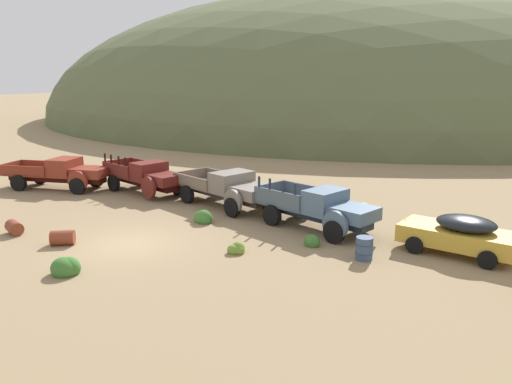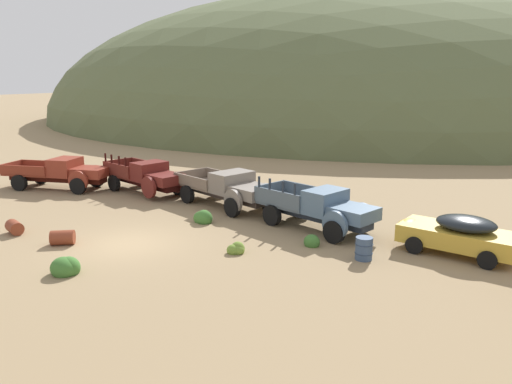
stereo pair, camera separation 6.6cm
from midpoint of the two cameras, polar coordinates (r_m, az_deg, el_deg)
ground_plane at (r=21.37m, az=-14.36°, el=-5.72°), size 300.00×300.00×0.00m
hill_far_left at (r=81.50m, az=9.05°, el=8.25°), size 93.83×80.92×37.16m
truck_rust_red at (r=32.34m, az=-20.89°, el=2.01°), size 6.64×3.95×1.89m
truck_oxblood at (r=29.69m, az=-12.10°, el=1.69°), size 6.00×3.04×2.16m
truck_primer_gray at (r=26.10m, az=-2.91°, el=0.38°), size 6.44×3.67×1.89m
truck_chalk_blue at (r=22.36m, az=7.49°, el=-1.92°), size 6.03×3.24×2.16m
car_faded_yellow at (r=20.89m, az=21.42°, el=-4.33°), size 4.64×2.32×1.57m
oil_drum_tipped at (r=24.31m, az=-25.67°, el=-3.64°), size 0.99×0.79×0.57m
oil_drum_spare at (r=22.00m, az=-21.06°, el=-4.84°), size 1.09×1.05×0.60m
oil_drum_foreground at (r=19.36m, az=12.01°, el=-6.23°), size 0.68×0.68×0.87m
bush_lone_scrub at (r=19.72m, az=-2.29°, el=-6.50°), size 0.66×0.68×0.56m
bush_near_barrel at (r=23.74m, az=-6.11°, el=-3.00°), size 0.98×0.74×0.79m
bush_front_left at (r=20.59m, az=6.20°, el=-5.61°), size 0.67×0.60×0.62m
bush_front_right at (r=18.89m, az=-20.70°, el=-8.03°), size 1.00×0.95×0.78m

